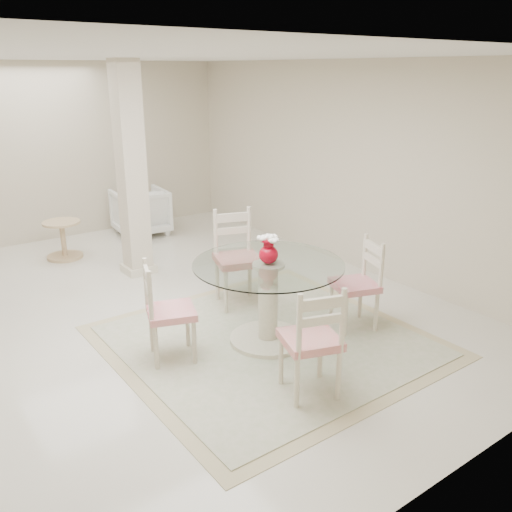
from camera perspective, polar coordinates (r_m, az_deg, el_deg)
ground at (r=6.15m, az=-11.40°, el=-6.06°), size 7.00×7.00×0.00m
room_shell at (r=5.63m, az=-12.64°, el=11.30°), size 6.02×7.02×2.71m
column at (r=7.09m, az=-12.98°, el=8.66°), size 0.30×0.30×2.70m
area_rug at (r=5.47m, az=1.25°, el=-8.93°), size 2.90×2.90×0.02m
dining_table at (r=5.28m, az=1.29°, el=-4.94°), size 1.44×1.44×0.83m
red_vase at (r=5.08m, az=1.34°, el=0.71°), size 0.21×0.20×0.28m
dining_chair_east at (r=5.65m, az=11.01°, el=-2.22°), size 0.54×0.54×1.06m
dining_chair_north at (r=6.11m, az=-2.13°, el=0.57°), size 0.61×0.61×1.20m
dining_chair_west at (r=4.99m, az=-9.75°, el=-5.10°), size 0.54×0.54×1.05m
dining_chair_south at (r=4.37m, az=6.12°, el=-8.18°), size 0.56×0.56×1.10m
armchair_white at (r=9.04m, az=-12.07°, el=4.59°), size 0.88×0.90×0.75m
side_table at (r=8.20m, az=-19.61°, el=1.48°), size 0.52×0.52×0.54m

